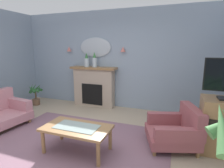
# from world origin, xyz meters

# --- Properties ---
(floor) EXTENTS (6.93, 6.09, 0.10)m
(floor) POSITION_xyz_m (0.00, 0.00, -0.05)
(floor) COLOR tan
(floor) RESTS_ON ground
(wall_back) EXTENTS (6.93, 0.10, 2.73)m
(wall_back) POSITION_xyz_m (0.00, 2.59, 1.36)
(wall_back) COLOR #8C9EB2
(wall_back) RESTS_ON ground
(patterned_rug) EXTENTS (3.20, 2.40, 0.01)m
(patterned_rug) POSITION_xyz_m (0.00, 0.20, 0.01)
(patterned_rug) COLOR #7F5B6B
(patterned_rug) RESTS_ON ground
(fireplace) EXTENTS (1.36, 0.36, 1.16)m
(fireplace) POSITION_xyz_m (-0.67, 2.37, 0.57)
(fireplace) COLOR tan
(fireplace) RESTS_ON ground
(mantel_vase_right) EXTENTS (0.14, 0.14, 0.40)m
(mantel_vase_right) POSITION_xyz_m (-0.87, 2.34, 1.33)
(mantel_vase_right) COLOR silver
(mantel_vase_right) RESTS_ON fireplace
(mantel_vase_left) EXTENTS (0.13, 0.13, 0.43)m
(mantel_vase_left) POSITION_xyz_m (-0.62, 2.34, 1.35)
(mantel_vase_left) COLOR silver
(mantel_vase_left) RESTS_ON fireplace
(wall_mirror) EXTENTS (0.96, 0.06, 0.56)m
(wall_mirror) POSITION_xyz_m (-0.67, 2.51, 1.71)
(wall_mirror) COLOR #B2BCC6
(wall_sconce_left) EXTENTS (0.14, 0.14, 0.14)m
(wall_sconce_left) POSITION_xyz_m (-1.52, 2.46, 1.66)
(wall_sconce_left) COLOR #D17066
(wall_sconce_right) EXTENTS (0.14, 0.14, 0.14)m
(wall_sconce_right) POSITION_xyz_m (0.18, 2.46, 1.66)
(wall_sconce_right) COLOR #D17066
(coffee_table) EXTENTS (1.10, 0.60, 0.45)m
(coffee_table) POSITION_xyz_m (0.12, 0.08, 0.38)
(coffee_table) COLOR olive
(coffee_table) RESTS_ON ground
(armchair_near_fireplace) EXTENTS (1.03, 1.01, 0.71)m
(armchair_near_fireplace) POSITION_xyz_m (1.66, 0.84, 0.31)
(armchair_near_fireplace) COLOR #934C51
(armchair_near_fireplace) RESTS_ON ground
(potted_plant_small_fern) EXTENTS (0.41, 0.43, 0.64)m
(potted_plant_small_fern) POSITION_xyz_m (-2.36, 1.85, 0.34)
(potted_plant_small_fern) COLOR brown
(potted_plant_small_fern) RESTS_ON ground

